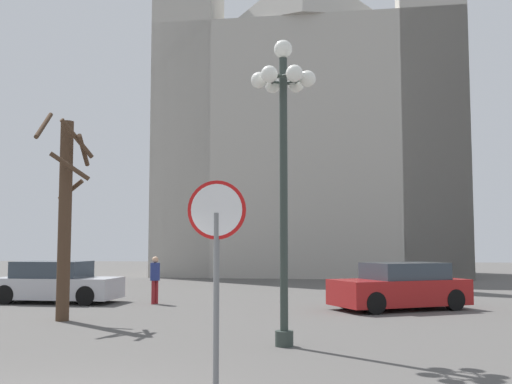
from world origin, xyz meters
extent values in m
cube|color=#ADA89E|center=(2.57, 33.04, 7.73)|extent=(19.06, 11.40, 15.46)
cube|color=#ADA89E|center=(-5.00, 30.08, 9.35)|extent=(3.92, 3.92, 18.69)
cube|color=#ADA89E|center=(9.79, 29.30, 9.35)|extent=(3.92, 3.92, 18.69)
cylinder|color=slate|center=(1.95, 1.01, 1.21)|extent=(0.08, 0.08, 2.42)
cylinder|color=red|center=(1.95, 1.01, 2.46)|extent=(0.79, 0.06, 0.79)
cylinder|color=white|center=(1.95, 0.99, 2.46)|extent=(0.70, 0.02, 0.70)
cylinder|color=#2D3833|center=(2.59, 5.11, 2.89)|extent=(0.16, 0.16, 5.78)
cylinder|color=#2D3833|center=(2.59, 5.11, 0.15)|extent=(0.36, 0.36, 0.30)
sphere|color=white|center=(2.59, 5.11, 5.96)|extent=(0.38, 0.38, 0.38)
sphere|color=white|center=(3.08, 5.11, 5.33)|extent=(0.34, 0.34, 0.34)
cylinder|color=#2D3833|center=(2.83, 5.11, 5.33)|extent=(0.05, 0.49, 0.05)
sphere|color=white|center=(2.83, 5.53, 5.33)|extent=(0.34, 0.34, 0.34)
cylinder|color=#2D3833|center=(2.71, 5.32, 5.33)|extent=(0.45, 0.29, 0.05)
sphere|color=white|center=(2.34, 5.53, 5.33)|extent=(0.34, 0.34, 0.34)
cylinder|color=#2D3833|center=(2.46, 5.32, 5.33)|extent=(0.45, 0.29, 0.05)
sphere|color=white|center=(2.09, 5.11, 5.33)|extent=(0.34, 0.34, 0.34)
cylinder|color=#2D3833|center=(2.34, 5.11, 5.33)|extent=(0.05, 0.49, 0.05)
sphere|color=white|center=(2.34, 4.68, 5.33)|extent=(0.34, 0.34, 0.34)
cylinder|color=#2D3833|center=(2.46, 4.89, 5.33)|extent=(0.45, 0.29, 0.05)
sphere|color=white|center=(2.83, 4.68, 5.33)|extent=(0.34, 0.34, 0.34)
cylinder|color=#2D3833|center=(2.71, 4.89, 5.33)|extent=(0.45, 0.29, 0.05)
cylinder|color=#473323|center=(-3.42, 8.41, 2.63)|extent=(0.34, 0.34, 5.27)
cylinder|color=#473323|center=(-3.14, 8.00, 4.00)|extent=(0.94, 0.69, 0.72)
cylinder|color=#473323|center=(-3.03, 8.15, 4.75)|extent=(0.67, 0.91, 0.96)
cylinder|color=#473323|center=(-3.41, 8.73, 3.46)|extent=(0.72, 0.14, 0.59)
cylinder|color=#473323|center=(-2.98, 8.47, 4.49)|extent=(0.24, 0.97, 0.76)
cylinder|color=#473323|center=(-4.03, 8.31, 5.16)|extent=(0.33, 1.31, 0.95)
cube|color=maroon|center=(5.66, 12.12, 0.53)|extent=(4.46, 3.51, 0.77)
cube|color=#333D47|center=(5.84, 12.21, 1.17)|extent=(2.79, 2.51, 0.50)
cylinder|color=black|center=(4.81, 10.75, 0.32)|extent=(0.67, 0.49, 0.64)
cylinder|color=black|center=(4.05, 12.20, 0.32)|extent=(0.67, 0.49, 0.64)
cylinder|color=black|center=(7.27, 12.03, 0.32)|extent=(0.67, 0.49, 0.64)
cylinder|color=black|center=(6.51, 13.49, 0.32)|extent=(0.67, 0.49, 0.64)
cube|color=#B7B7BC|center=(-5.66, 13.08, 0.50)|extent=(4.22, 2.00, 0.70)
cube|color=#333D47|center=(-5.87, 13.09, 1.13)|extent=(2.39, 1.74, 0.55)
cylinder|color=black|center=(-4.22, 13.83, 0.32)|extent=(0.65, 0.25, 0.64)
cylinder|color=black|center=(-4.29, 12.20, 0.32)|extent=(0.65, 0.25, 0.64)
cylinder|color=black|center=(-7.03, 13.96, 0.32)|extent=(0.65, 0.25, 0.64)
cylinder|color=black|center=(-7.11, 12.32, 0.32)|extent=(0.65, 0.25, 0.64)
cylinder|color=maroon|center=(-2.20, 13.05, 0.39)|extent=(0.12, 0.12, 0.78)
cylinder|color=maroon|center=(-2.27, 12.90, 0.39)|extent=(0.12, 0.12, 0.78)
cylinder|color=navy|center=(-2.23, 12.98, 1.07)|extent=(0.32, 0.32, 0.58)
sphere|color=tan|center=(-2.23, 12.98, 1.47)|extent=(0.21, 0.21, 0.21)
camera|label=1|loc=(3.37, -7.03, 2.01)|focal=42.79mm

